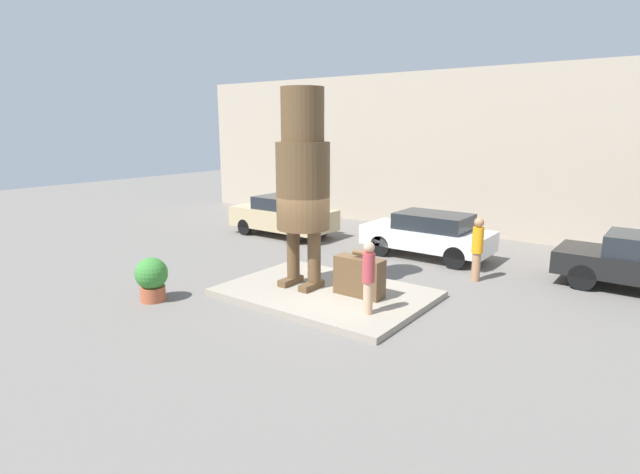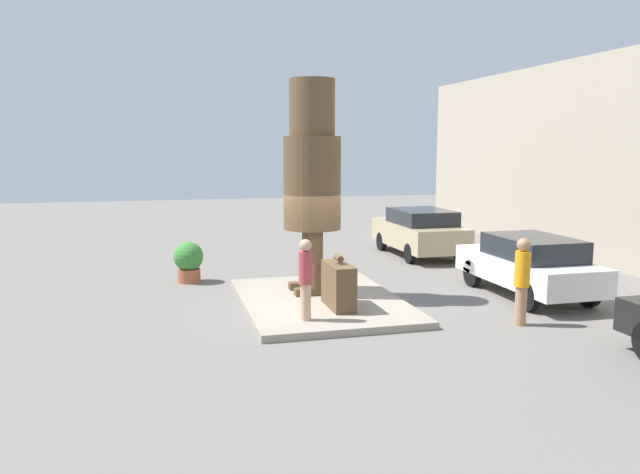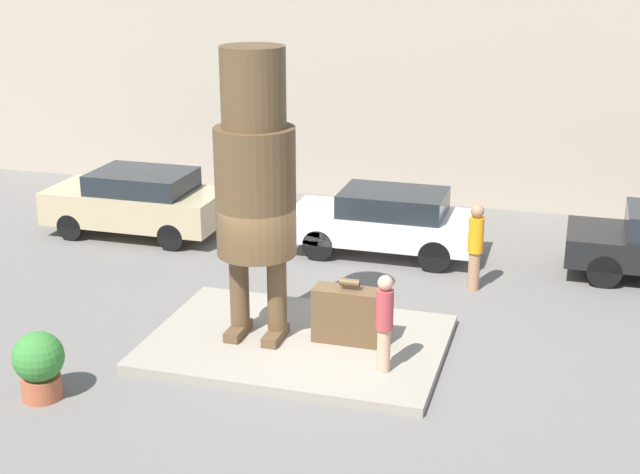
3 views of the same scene
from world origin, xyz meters
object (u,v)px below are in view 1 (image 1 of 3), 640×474
object	(u,v)px
parked_car_white	(429,234)
statue_figure	(303,173)
giant_suitcase	(359,276)
parked_car_tan	(284,215)
planter_pot	(152,278)
tourist	(368,275)
worker_hivis	(477,247)

from	to	relation	value
parked_car_white	statue_figure	bearing A→B (deg)	77.38
statue_figure	parked_car_white	bearing A→B (deg)	77.38
giant_suitcase	parked_car_white	distance (m)	4.94
parked_car_tan	planter_pot	distance (m)	7.99
statue_figure	parked_car_tan	xyz separation A→B (m)	(-4.83, 4.86, -2.25)
giant_suitcase	parked_car_white	size ratio (longest dim) A/B	0.30
statue_figure	giant_suitcase	bearing A→B (deg)	7.04
tourist	parked_car_tan	size ratio (longest dim) A/B	0.39
parked_car_tan	worker_hivis	xyz separation A→B (m)	(8.13, -1.29, 0.16)
statue_figure	giant_suitcase	xyz separation A→B (m)	(1.58, 0.20, -2.44)
parked_car_white	giant_suitcase	bearing A→B (deg)	95.08
worker_hivis	parked_car_white	bearing A→B (deg)	144.19
statue_figure	worker_hivis	distance (m)	5.29
statue_figure	parked_car_tan	distance (m)	7.21
worker_hivis	giant_suitcase	bearing A→B (deg)	-116.98
worker_hivis	tourist	bearing A→B (deg)	-101.95
giant_suitcase	statue_figure	bearing A→B (deg)	-172.96
statue_figure	parked_car_tan	size ratio (longest dim) A/B	1.20
statue_figure	parked_car_white	size ratio (longest dim) A/B	1.20
giant_suitcase	parked_car_tan	world-z (taller)	parked_car_tan
giant_suitcase	parked_car_white	xyz separation A→B (m)	(-0.44, 4.92, 0.15)
parked_car_tan	planter_pot	size ratio (longest dim) A/B	3.81
tourist	parked_car_white	bearing A→B (deg)	102.03
planter_pot	worker_hivis	bearing A→B (deg)	47.39
parked_car_white	planter_pot	world-z (taller)	parked_car_white
statue_figure	tourist	distance (m)	3.21
giant_suitcase	parked_car_tan	bearing A→B (deg)	143.99
parked_car_tan	worker_hivis	size ratio (longest dim) A/B	2.32
parked_car_tan	planter_pot	bearing A→B (deg)	106.61
worker_hivis	statue_figure	bearing A→B (deg)	-132.78
statue_figure	parked_car_white	world-z (taller)	statue_figure
giant_suitcase	worker_hivis	size ratio (longest dim) A/B	0.69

